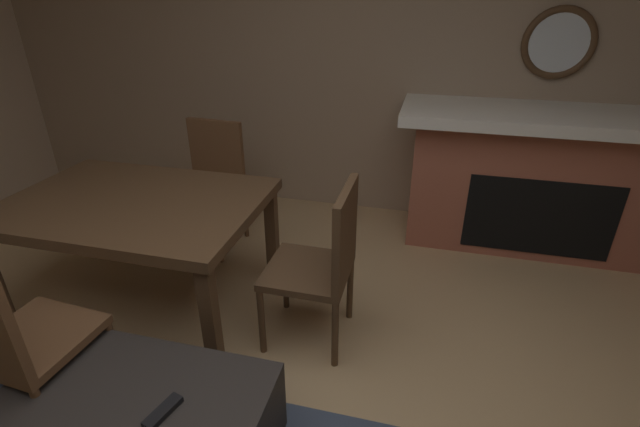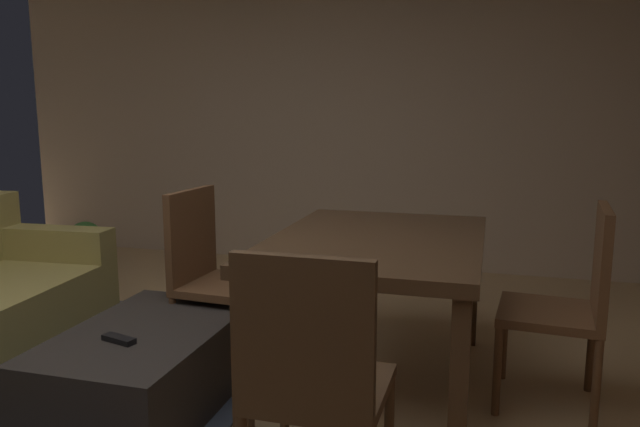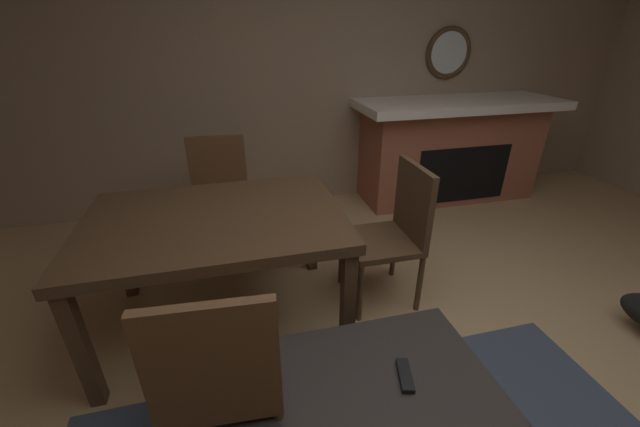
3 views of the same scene
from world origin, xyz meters
name	(u,v)px [view 2 (image 2 of 3)]	position (x,y,z in m)	size (l,w,h in m)	color
wall_right_window_side	(324,117)	(3.43, 0.00, 1.27)	(0.12, 5.83, 2.55)	#C4AA91
area_rug	(45,391)	(0.55, 0.60, 0.01)	(2.60, 2.00, 0.01)	#3D475B
ottoman_coffee_table	(148,369)	(0.55, 0.03, 0.19)	(1.05, 0.65, 0.38)	#2D2826
tv_remote	(119,339)	(0.38, 0.05, 0.39)	(0.05, 0.16, 0.02)	black
dining_table	(377,253)	(1.10, -0.91, 0.66)	(1.40, 0.99, 0.74)	#513823
dining_chair_north	(210,267)	(1.10, -0.02, 0.52)	(0.47, 0.47, 0.93)	brown
dining_chair_south	(572,296)	(1.09, -1.80, 0.52)	(0.48, 0.48, 0.93)	brown
dining_chair_west	(312,373)	(0.00, -0.91, 0.52)	(0.44, 0.44, 0.93)	#513823
potted_plant	(86,248)	(2.27, 1.62, 0.27)	(0.28, 0.28, 0.47)	brown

